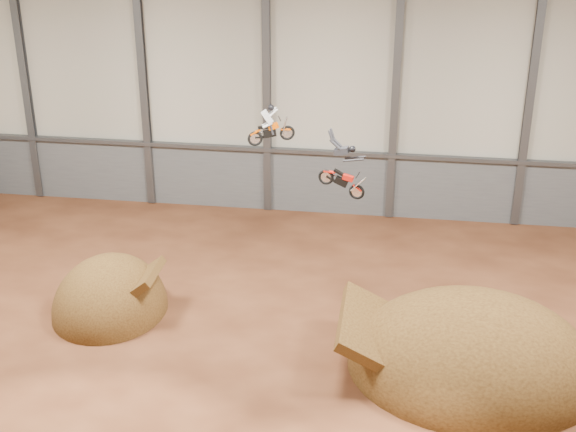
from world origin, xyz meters
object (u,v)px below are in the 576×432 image
object	(u,v)px
takeoff_ramp	(111,310)
landing_ramp	(471,367)
fmx_rider_a	(272,122)
fmx_rider_b	(339,164)

from	to	relation	value
takeoff_ramp	landing_ramp	bearing A→B (deg)	-7.75
landing_ramp	fmx_rider_a	bearing A→B (deg)	147.65
landing_ramp	fmx_rider_a	distance (m)	12.79
takeoff_ramp	fmx_rider_a	size ratio (longest dim) A/B	2.79
takeoff_ramp	landing_ramp	distance (m)	15.34
fmx_rider_a	fmx_rider_b	distance (m)	4.00
landing_ramp	fmx_rider_b	size ratio (longest dim) A/B	3.64
fmx_rider_a	fmx_rider_b	xyz separation A→B (m)	(3.06, -2.43, -0.82)
fmx_rider_a	fmx_rider_b	size ratio (longest dim) A/B	0.77
landing_ramp	fmx_rider_b	bearing A→B (deg)	151.39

